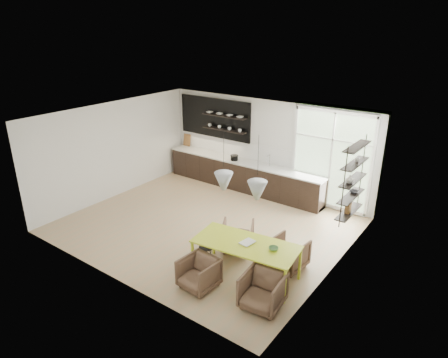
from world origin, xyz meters
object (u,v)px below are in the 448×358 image
armchair_back_right (288,253)px  armchair_front_right (263,291)px  dining_table (246,246)px  wire_stool (206,253)px  armchair_back_left (238,236)px  armchair_front_left (199,273)px

armchair_back_right → armchair_front_right: 1.48m
dining_table → wire_stool: (-0.96, -0.14, -0.46)m
armchair_back_left → wire_stool: bearing=49.4°
dining_table → armchair_front_right: 1.08m
armchair_front_left → wire_stool: armchair_front_left is taller
wire_stool → armchair_front_left: bearing=-61.6°
dining_table → armchair_back_right: size_ratio=3.05×
dining_table → armchair_back_left: size_ratio=3.06×
armchair_back_left → armchair_back_right: size_ratio=1.00×
armchair_front_left → armchair_front_right: 1.37m
armchair_back_left → dining_table: bearing=104.0°
armchair_back_left → wire_stool: (-0.20, -0.95, -0.06)m
armchair_back_right → armchair_front_left: armchair_back_right is taller
dining_table → armchair_front_left: 1.12m
armchair_back_left → wire_stool: 0.98m
armchair_front_left → armchair_front_right: armchair_front_right is taller
dining_table → armchair_back_right: 1.09m
dining_table → armchair_front_right: (0.79, -0.63, -0.39)m
wire_stool → armchair_back_right: bearing=32.6°
armchair_back_left → armchair_back_right: (1.33, 0.02, 0.00)m
armchair_front_right → wire_stool: 1.82m
armchair_back_right → dining_table: bearing=61.7°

